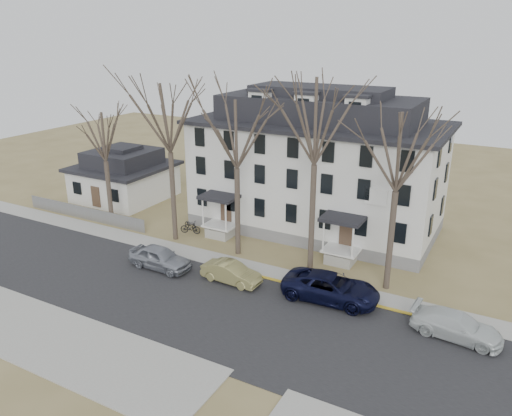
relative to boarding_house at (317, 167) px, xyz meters
The scene contains 19 objects.
ground 18.85m from the boarding_house, 83.64° to the right, with size 120.00×120.00×0.00m, color olive.
main_road 16.96m from the boarding_house, 82.85° to the right, with size 120.00×10.00×0.04m, color #27272A.
far_sidewalk 11.49m from the boarding_house, 78.64° to the right, with size 120.00×2.00×0.08m, color #A09F97.
near_sidewalk_left 24.33m from the boarding_house, 104.65° to the right, with size 20.00×5.00×0.08m, color #A09F97.
yellow_curb 13.99m from the boarding_house, 57.18° to the right, with size 14.00×0.25×0.06m, color gold.
boarding_house is the anchor object (origin of this frame).
small_house 20.34m from the boarding_house, behind, with size 8.70×8.70×5.00m.
fence 21.48m from the boarding_house, 156.01° to the right, with size 14.00×0.06×1.20m, color gray.
tree_far_left 13.12m from the boarding_house, 137.82° to the right, with size 8.40×8.40×13.72m.
tree_mid_left 9.66m from the boarding_house, 110.20° to the right, with size 7.80×7.80×12.74m.
tree_center 10.39m from the boarding_house, 69.80° to the right, with size 9.00×9.00×14.70m.
tree_mid_right 12.51m from the boarding_house, 43.81° to the right, with size 7.80×7.80×12.74m.
tree_bungalow 18.17m from the boarding_house, 152.99° to the right, with size 6.60×6.60×10.78m.
car_silver 15.34m from the boarding_house, 116.87° to the right, with size 1.93×4.79×1.63m, color #9398A4.
car_tan 13.34m from the boarding_house, 94.65° to the right, with size 1.48×4.23×1.39m, color olive.
car_navy 13.59m from the boarding_house, 63.23° to the right, with size 2.83×6.14×1.71m, color black.
car_white 18.58m from the boarding_house, 41.88° to the right, with size 2.01×4.94×1.43m, color silver.
bicycle_left 11.90m from the boarding_house, 146.44° to the right, with size 0.58×1.67×0.87m, color black.
bicycle_right 11.87m from the boarding_house, 141.78° to the right, with size 0.50×1.77×1.07m, color black.
Camera 1 is at (12.99, -20.42, 16.27)m, focal length 35.00 mm.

